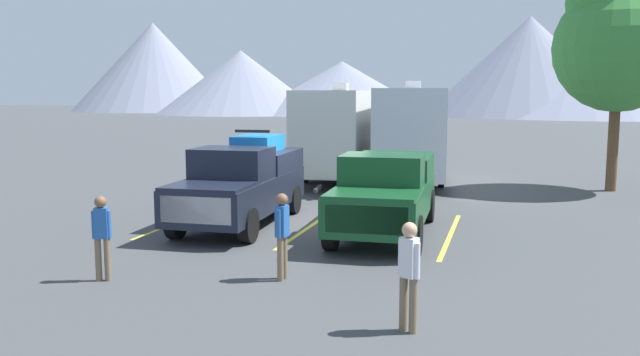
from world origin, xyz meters
name	(u,v)px	position (x,y,z in m)	size (l,w,h in m)	color
ground_plane	(319,221)	(0.00, 0.00, 0.00)	(240.00, 240.00, 0.00)	#3F4244
pickup_truck_a	(243,181)	(-1.91, -0.91, 1.17)	(2.38, 5.87, 2.54)	black
pickup_truck_b	(386,190)	(2.10, -1.04, 1.11)	(2.41, 5.81, 2.09)	#144723
lot_stripe_a	(185,219)	(-3.73, -0.86, 0.00)	(0.12, 5.50, 0.01)	gold
lot_stripe_b	(310,227)	(0.00, -0.86, 0.00)	(0.12, 5.50, 0.01)	gold
lot_stripe_c	(450,235)	(3.73, -0.86, 0.00)	(0.12, 5.50, 0.01)	gold
camper_trailer_a	(336,129)	(-1.67, 8.31, 2.08)	(3.32, 9.09, 3.95)	silver
camper_trailer_b	(412,130)	(1.39, 8.30, 2.12)	(3.43, 9.15, 4.03)	silver
person_a	(409,269)	(3.71, -7.89, 0.98)	(0.35, 0.28, 1.70)	#726047
person_b	(102,232)	(-2.34, -6.81, 0.95)	(0.35, 0.27, 1.66)	#726047
person_c	(282,230)	(0.95, -5.79, 0.98)	(0.23, 0.37, 1.70)	#726047
tree_a	(617,37)	(8.63, 8.34, 5.53)	(4.56, 4.56, 8.33)	brown
mountain_ridge	(525,73)	(6.94, 85.95, 6.18)	(147.21, 43.65, 15.64)	gray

